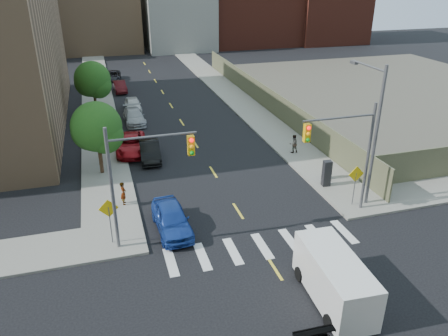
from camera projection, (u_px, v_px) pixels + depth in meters
ground at (291, 294)px, 20.56m from camera, size 160.00×160.00×0.00m
sidewalk_nw at (97, 89)px, 54.68m from camera, size 3.50×73.00×0.15m
sidewalk_ne at (216, 81)px, 58.65m from camera, size 3.50×73.00×0.15m
fence_north at (265, 97)px, 46.87m from camera, size 0.12×44.00×2.50m
gravel_lot at (398, 91)px, 53.84m from camera, size 36.00×42.00×0.06m
bg_bldg_west at (0, 19)px, 73.36m from camera, size 14.00×18.00×12.00m
bg_bldg_midwest at (97, 6)px, 78.57m from camera, size 14.00×16.00×15.00m
bg_bldg_center at (176, 20)px, 81.47m from camera, size 12.00×16.00×10.00m
bg_bldg_east at (244, 0)px, 85.54m from camera, size 18.00×18.00×16.00m
signal_nw at (140, 170)px, 22.35m from camera, size 4.59×0.30×7.00m
signal_ne at (347, 146)px, 25.41m from camera, size 4.59×0.30×7.00m
streetlight_ne at (373, 126)px, 26.48m from camera, size 0.25×3.70×9.00m
warn_sign_nw at (109, 213)px, 23.38m from camera, size 1.06×0.06×2.83m
warn_sign_ne at (356, 179)px, 27.22m from camera, size 1.06×0.06×2.83m
warn_sign_midwest at (100, 131)px, 35.14m from camera, size 1.06×0.06×2.83m
tree_west_near at (97, 130)px, 31.02m from camera, size 3.66×3.64×5.52m
tree_west_far at (93, 81)px, 44.08m from camera, size 3.66×3.64×5.52m
parked_car_blue at (172, 219)px, 25.20m from camera, size 2.03×4.67×1.57m
parked_car_black at (150, 150)px, 34.70m from camera, size 1.81×4.50×1.45m
parked_car_red at (131, 144)px, 35.96m from camera, size 2.81×5.38×1.44m
parked_car_silver at (134, 116)px, 42.73m from camera, size 2.04×4.73×1.36m
parked_car_white at (133, 104)px, 46.40m from camera, size 1.69×4.09×1.38m
parked_car_maroon at (120, 87)px, 53.46m from camera, size 1.61×4.09×1.33m
parked_car_grey at (112, 76)px, 58.73m from camera, size 2.50×4.79×1.29m
cargo_van at (333, 276)px, 19.85m from camera, size 2.33×5.14×2.31m
mailbox at (328, 171)px, 31.19m from camera, size 0.56×0.46×1.21m
payphone at (327, 173)px, 30.04m from camera, size 0.59×0.50×1.85m
pedestrian_west at (123, 193)px, 27.74m from camera, size 0.41×0.59×1.53m
pedestrian_east at (294, 144)px, 35.50m from camera, size 0.79×0.64×1.52m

